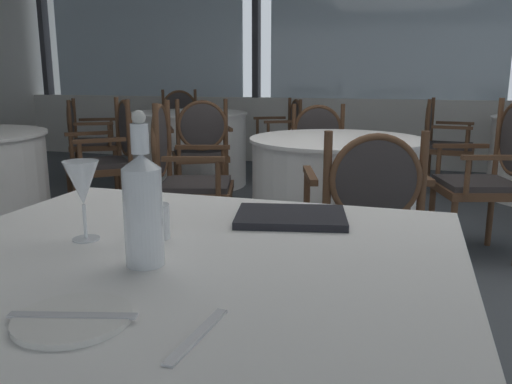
{
  "coord_description": "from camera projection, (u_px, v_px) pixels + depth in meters",
  "views": [
    {
      "loc": [
        0.4,
        -2.57,
        1.15
      ],
      "look_at": [
        0.01,
        -1.29,
        0.85
      ],
      "focal_mm": 36.67,
      "sensor_mm": 36.0,
      "label": 1
    }
  ],
  "objects": [
    {
      "name": "ground_plane",
      "position": [
        324.0,
        296.0,
        2.77
      ],
      "size": [
        14.44,
        14.44,
        0.0
      ],
      "primitive_type": "plane",
      "color": "#4C5156"
    },
    {
      "name": "window_wall_far",
      "position": [
        382.0,
        83.0,
        6.43
      ],
      "size": [
        10.33,
        0.14,
        2.61
      ],
      "color": "silver",
      "rests_on": "ground_plane"
    },
    {
      "name": "side_plate",
      "position": [
        73.0,
        318.0,
        0.84
      ],
      "size": [
        0.19,
        0.19,
        0.01
      ],
      "primitive_type": "cylinder",
      "color": "white",
      "rests_on": "foreground_table"
    },
    {
      "name": "butter_knife",
      "position": [
        73.0,
        315.0,
        0.83
      ],
      "size": [
        0.2,
        0.07,
        0.0
      ],
      "primitive_type": "cube",
      "rotation": [
        0.0,
        0.0,
        0.26
      ],
      "color": "silver",
      "rests_on": "foreground_table"
    },
    {
      "name": "dinner_fork",
      "position": [
        198.0,
        335.0,
        0.79
      ],
      "size": [
        0.03,
        0.18,
        0.0
      ],
      "primitive_type": "cube",
      "rotation": [
        0.0,
        0.0,
        1.5
      ],
      "color": "silver",
      "rests_on": "foreground_table"
    },
    {
      "name": "water_bottle",
      "position": [
        143.0,
        206.0,
        1.06
      ],
      "size": [
        0.08,
        0.08,
        0.32
      ],
      "color": "white",
      "rests_on": "foreground_table"
    },
    {
      "name": "wine_glass",
      "position": [
        82.0,
        184.0,
        1.22
      ],
      "size": [
        0.08,
        0.08,
        0.19
      ],
      "color": "white",
      "rests_on": "foreground_table"
    },
    {
      "name": "water_tumbler",
      "position": [
        156.0,
        221.0,
        1.25
      ],
      "size": [
        0.07,
        0.07,
        0.08
      ],
      "primitive_type": "cylinder",
      "color": "white",
      "rests_on": "foreground_table"
    },
    {
      "name": "menu_book",
      "position": [
        291.0,
        217.0,
        1.41
      ],
      "size": [
        0.33,
        0.27,
        0.02
      ],
      "primitive_type": "cube",
      "rotation": [
        0.0,
        0.0,
        0.21
      ],
      "color": "black",
      "rests_on": "foreground_table"
    },
    {
      "name": "background_table_0",
      "position": [
        189.0,
        149.0,
        5.52
      ],
      "size": [
        1.23,
        1.23,
        0.76
      ],
      "color": "white",
      "rests_on": "ground_plane"
    },
    {
      "name": "dining_chair_0_0",
      "position": [
        284.0,
        133.0,
        5.72
      ],
      "size": [
        0.63,
        0.65,
        0.89
      ],
      "rotation": [
        0.0,
        0.0,
        3.66
      ],
      "color": "brown",
      "rests_on": "ground_plane"
    },
    {
      "name": "dining_chair_0_1",
      "position": [
        181.0,
        122.0,
        6.48
      ],
      "size": [
        0.65,
        0.63,
        0.97
      ],
      "rotation": [
        0.0,
        0.0,
        5.23
      ],
      "color": "brown",
      "rests_on": "ground_plane"
    },
    {
      "name": "dining_chair_0_2",
      "position": [
        86.0,
        136.0,
        5.27
      ],
      "size": [
        0.63,
        0.65,
        0.91
      ],
      "rotation": [
        0.0,
        0.0,
        6.8
      ],
      "color": "brown",
      "rests_on": "ground_plane"
    },
    {
      "name": "dining_chair_0_3",
      "position": [
        201.0,
        145.0,
        4.49
      ],
      "size": [
        0.65,
        0.63,
        0.95
      ],
      "rotation": [
        0.0,
        0.0,
        8.37
      ],
      "color": "brown",
      "rests_on": "ground_plane"
    },
    {
      "name": "dining_chair_1_3",
      "position": [
        441.0,
        138.0,
        5.18
      ],
      "size": [
        0.52,
        0.58,
        0.92
      ],
      "rotation": [
        0.0,
        0.0,
        12.45
      ],
      "color": "brown",
      "rests_on": "ground_plane"
    },
    {
      "name": "dining_chair_2_3",
      "position": [
        110.0,
        152.0,
        4.0
      ],
      "size": [
        0.66,
        0.66,
        0.97
      ],
      "rotation": [
        0.0,
        0.0,
        10.17
      ],
      "color": "brown",
      "rests_on": "ground_plane"
    },
    {
      "name": "background_table_3",
      "position": [
        335.0,
        198.0,
        3.33
      ],
      "size": [
        1.09,
        1.09,
        0.76
      ],
      "color": "white",
      "rests_on": "ground_plane"
    },
    {
      "name": "dining_chair_3_0",
      "position": [
        319.0,
        152.0,
        4.24
      ],
      "size": [
        0.62,
        0.57,
        0.91
      ],
      "rotation": [
        0.0,
        0.0,
        5.0
      ],
      "color": "brown",
      "rests_on": "ground_plane"
    },
    {
      "name": "dining_chair_3_1",
      "position": [
        181.0,
        169.0,
        3.29
      ],
      "size": [
        0.57,
        0.62,
        0.99
      ],
      "rotation": [
        0.0,
        0.0,
        6.57
      ],
      "color": "brown",
      "rests_on": "ground_plane"
    },
    {
      "name": "dining_chair_3_2",
      "position": [
        367.0,
        211.0,
        2.34
      ],
      "size": [
        0.62,
        0.57,
        0.92
      ],
      "rotation": [
        0.0,
        0.0,
        8.14
      ],
      "color": "brown",
      "rests_on": "ground_plane"
    },
    {
      "name": "dining_chair_3_3",
      "position": [
        493.0,
        168.0,
        3.28
      ],
      "size": [
        0.57,
        0.62,
        1.0
      ],
      "rotation": [
        0.0,
        0.0,
        9.71
      ],
      "color": "brown",
      "rests_on": "ground_plane"
    }
  ]
}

